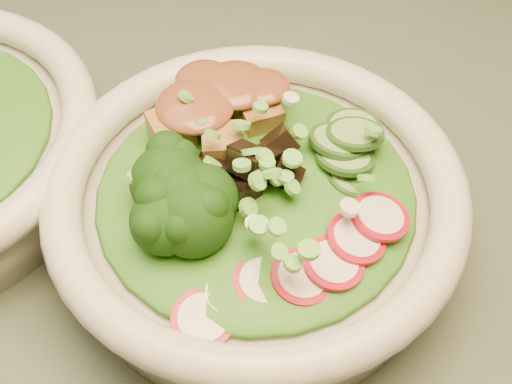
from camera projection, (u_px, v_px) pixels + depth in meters
name	position (u px, v px, depth m)	size (l,w,h in m)	color
dining_table	(117.00, 292.00, 0.65)	(1.20, 0.80, 0.75)	black
salad_bowl	(256.00, 211.00, 0.51)	(0.30, 0.30, 0.08)	beige
lettuce_bed	(256.00, 191.00, 0.49)	(0.22, 0.22, 0.03)	#275712
broccoli_florets	(163.00, 213.00, 0.46)	(0.09, 0.08, 0.05)	black
radish_slices	(313.00, 264.00, 0.45)	(0.12, 0.04, 0.02)	#AC0D22
cucumber_slices	(347.00, 145.00, 0.50)	(0.08, 0.08, 0.04)	#7FA95E
mushroom_heap	(247.00, 163.00, 0.49)	(0.08, 0.08, 0.04)	black
tofu_cubes	(215.00, 113.00, 0.52)	(0.10, 0.07, 0.04)	olive
peanut_sauce	(214.00, 99.00, 0.51)	(0.08, 0.06, 0.02)	brown
scallion_garnish	(256.00, 165.00, 0.47)	(0.21, 0.21, 0.03)	#65C043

